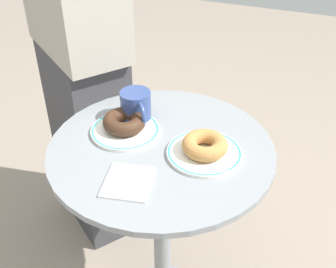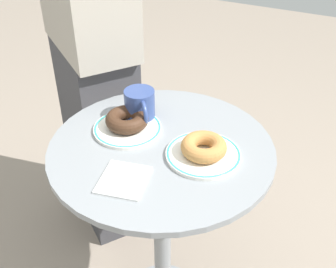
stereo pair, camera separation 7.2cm
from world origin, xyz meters
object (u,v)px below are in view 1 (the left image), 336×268
Objects in this scene: paper_napkin at (128,182)px; person_figure at (81,62)px; donut_chocolate at (124,121)px; plate_right at (204,153)px; cafe_table at (162,207)px; donut_old_fashioned at (205,145)px; coffee_mug at (136,107)px; plate_left at (125,130)px.

person_figure is (-0.42, 0.50, 0.02)m from paper_napkin.
donut_chocolate reaches higher than paper_napkin.
cafe_table is at bearing -176.81° from plate_right.
person_figure is (-0.56, 0.32, -0.00)m from donut_old_fashioned.
coffee_mug is at bearing 160.04° from donut_old_fashioned.
donut_chocolate is at bearing 174.56° from plate_right.
cafe_table is at bearing 83.42° from paper_napkin.
donut_chocolate is 0.98× the size of paper_napkin.
donut_chocolate is at bearing 117.85° from paper_napkin.
paper_napkin is at bearing -62.15° from donut_chocolate.
paper_napkin is 0.65m from person_figure.
plate_left is 0.08m from coffee_mug.
donut_chocolate is at bearing 166.41° from cafe_table.
donut_old_fashioned reaches higher than cafe_table.
cafe_table is 0.29m from paper_napkin.
cafe_table is 5.95× the size of paper_napkin.
plate_right is at bearing -29.66° from person_figure.
plate_right is at bearing 3.19° from cafe_table.
paper_napkin reaches higher than cafe_table.
cafe_table is 0.29m from donut_chocolate.
plate_left is 1.72× the size of coffee_mug.
paper_napkin is at bearing -49.46° from person_figure.
paper_napkin is (-0.14, -0.17, -0.00)m from plate_right.
plate_left is 1.62× the size of donut_old_fashioned.
cafe_table is 0.61m from person_figure.
donut_chocolate is 1.08× the size of coffee_mug.
donut_old_fashioned is 0.23m from paper_napkin.
person_figure is at bearing 143.53° from cafe_table.
plate_left is at bearing 168.46° from cafe_table.
coffee_mug is at bearing 141.30° from cafe_table.
donut_old_fashioned is at bearing 3.19° from cafe_table.
coffee_mug is at bearing -35.66° from person_figure.
paper_napkin is (-0.02, -0.17, 0.24)m from cafe_table.
donut_chocolate is 0.44m from person_figure.
donut_chocolate is 0.08× the size of person_figure.
plate_right is 0.03m from donut_old_fashioned.
plate_left is at bearing 175.75° from plate_right.
donut_chocolate is 0.25m from donut_old_fashioned.
person_figure is (-0.33, 0.24, -0.02)m from coffee_mug.
plate_right is 0.25m from donut_chocolate.
plate_right is 1.65× the size of donut_old_fashioned.
plate_left and plate_right have the same top height.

